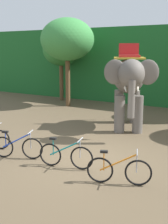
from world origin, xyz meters
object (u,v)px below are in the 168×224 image
(tree_center_right, at_px, (61,50))
(bike_blue, at_px, (17,147))
(tree_left, at_px, (67,40))
(bike_teal, at_px, (66,155))
(elephant, at_px, (129,80))
(bike_orange, at_px, (119,170))

(tree_center_right, distance_m, bike_blue, 11.99)
(tree_left, bearing_deg, tree_center_right, 135.02)
(bike_blue, bearing_deg, bike_teal, 4.94)
(tree_center_right, xyz_separation_m, elephant, (7.11, -4.96, -1.29))
(tree_center_right, distance_m, bike_orange, 14.06)
(tree_center_right, bearing_deg, tree_left, -44.98)
(bike_teal, distance_m, bike_orange, 1.84)
(elephant, bearing_deg, tree_left, 148.91)
(tree_left, distance_m, bike_orange, 11.92)
(tree_center_right, relative_size, bike_blue, 2.88)
(elephant, relative_size, bike_orange, 2.57)
(bike_blue, distance_m, bike_teal, 1.80)
(bike_teal, bearing_deg, elephant, 91.59)
(tree_left, height_order, bike_teal, tree_left)
(elephant, distance_m, bike_blue, 5.80)
(bike_blue, height_order, bike_orange, same)
(tree_left, xyz_separation_m, bike_teal, (5.57, -8.37, -3.71))
(tree_center_right, relative_size, bike_orange, 2.86)
(elephant, bearing_deg, bike_teal, -88.41)
(tree_center_right, height_order, bike_teal, tree_center_right)
(bike_teal, height_order, bike_orange, same)
(tree_left, distance_m, bike_blue, 10.04)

